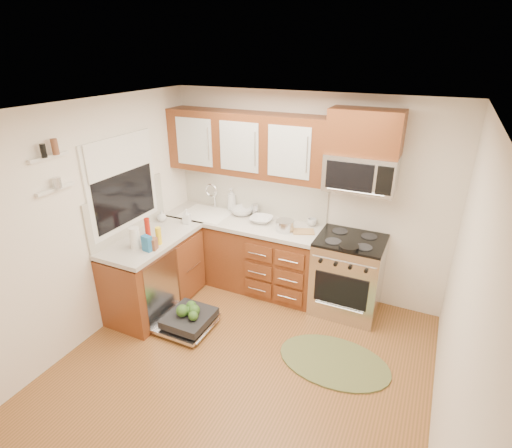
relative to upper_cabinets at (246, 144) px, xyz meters
The scene contains 38 objects.
floor 2.55m from the upper_cabinets, 65.28° to the right, with size 3.50×3.50×0.00m, color brown.
ceiling 1.84m from the upper_cabinets, 65.28° to the right, with size 3.50×3.50×0.00m, color white.
wall_back 0.97m from the upper_cabinets, 13.57° to the left, with size 3.50×0.04×2.50m, color white.
wall_front 3.46m from the upper_cabinets, 77.70° to the right, with size 3.50×0.04×2.50m, color white.
wall_left 1.98m from the upper_cabinets, 123.06° to the right, with size 0.04×3.50×2.50m, color white.
wall_right 3.00m from the upper_cabinets, 32.47° to the right, with size 0.04×3.50×2.50m, color white.
base_cabinet_back 1.46m from the upper_cabinets, 90.00° to the right, with size 2.05×0.60×0.85m, color #5F3015.
base_cabinet_left 1.93m from the upper_cabinets, 124.62° to the right, with size 0.60×1.25×0.85m, color #5F3015.
countertop_back 0.98m from the upper_cabinets, 90.00° to the right, with size 2.07×0.64×0.05m, color beige.
countertop_left 1.60m from the upper_cabinets, 124.25° to the right, with size 0.64×1.27×0.05m, color beige.
backsplash_back 0.68m from the upper_cabinets, 90.00° to the left, with size 2.05×0.02×0.57m, color beige.
backsplash_left 1.60m from the upper_cabinets, 133.89° to the right, with size 0.02×1.25×0.57m, color beige.
upper_cabinets is the anchor object (origin of this frame).
cabinet_over_mw 1.43m from the upper_cabinets, ahead, with size 0.76×0.35×0.47m, color #5F3015.
range 1.99m from the upper_cabinets, ahead, with size 0.76×0.64×0.95m, color silver, non-canonical shape.
microwave 1.42m from the upper_cabinets, ahead, with size 0.76×0.38×0.40m, color silver, non-canonical shape.
sink 1.21m from the upper_cabinets, 163.55° to the right, with size 0.62×0.50×0.26m, color white, non-canonical shape.
dishwasher 2.19m from the upper_cabinets, 96.04° to the right, with size 0.70×0.60×0.20m, color silver, non-canonical shape.
window 1.51m from the upper_cabinets, 133.21° to the right, with size 0.03×1.05×1.05m, color white, non-canonical shape.
window_blind 1.46m from the upper_cabinets, 132.50° to the right, with size 0.02×0.96×0.40m, color white.
shelf_upper 2.17m from the upper_cabinets, 117.33° to the right, with size 0.04×0.40×0.03m, color white.
shelf_lower 2.17m from the upper_cabinets, 117.33° to the right, with size 0.04×0.40×0.03m, color white.
rug 2.66m from the upper_cabinets, 35.65° to the right, with size 1.14×0.74×0.02m, color olive, non-canonical shape.
skillet 1.74m from the upper_cabinets, 15.43° to the right, with size 0.22×0.22×0.04m, color black.
stock_pot 1.10m from the upper_cabinets, 18.47° to the right, with size 0.22×0.22×0.13m, color silver.
cutting_board 1.27m from the upper_cabinets, 10.25° to the right, with size 0.25×0.16×0.02m, color #A57C4B.
canister 0.88m from the upper_cabinets, 39.09° to the left, with size 0.10×0.10×0.15m, color silver.
paper_towel_roll 1.71m from the upper_cabinets, 117.79° to the right, with size 0.11×0.11×0.24m, color white.
mustard_bottle 1.51m from the upper_cabinets, 114.77° to the right, with size 0.06×0.06×0.20m, color yellow.
red_bottle 1.53m from the upper_cabinets, 125.97° to the right, with size 0.06×0.06×0.23m, color #A41A0D.
wooden_box 1.64m from the upper_cabinets, 112.35° to the right, with size 0.13×0.09×0.13m, color brown.
blue_carton 1.67m from the upper_cabinets, 112.09° to the right, with size 0.11×0.07×0.18m, color #2267A1.
bowl_a 0.95m from the upper_cabinets, 19.97° to the right, with size 0.28×0.28×0.07m, color #999999.
bowl_b 0.91m from the upper_cabinets, 163.55° to the left, with size 0.29×0.29×0.09m, color #999999.
cup 1.25m from the upper_cabinets, ahead, with size 0.12×0.12×0.09m, color #999999.
soap_bottle_a 0.85m from the upper_cabinets, 159.10° to the left, with size 0.12×0.12×0.31m, color #999999.
soap_bottle_b 1.15m from the upper_cabinets, 137.46° to the right, with size 0.09×0.09×0.19m, color #999999.
soap_bottle_c 1.39m from the upper_cabinets, 145.91° to the right, with size 0.12×0.12×0.15m, color #999999.
Camera 1 is at (1.44, -2.71, 2.94)m, focal length 28.00 mm.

